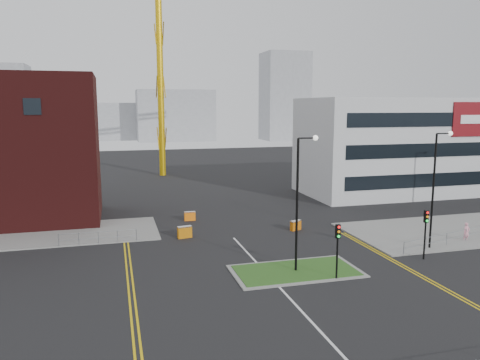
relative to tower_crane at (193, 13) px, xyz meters
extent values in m
plane|color=black|center=(-3.65, -56.60, -25.66)|extent=(200.00, 200.00, 0.00)
cube|color=slate|center=(18.35, -42.60, -25.60)|extent=(24.00, 10.00, 0.12)
cube|color=slate|center=(-1.65, -48.60, -25.62)|extent=(8.60, 4.60, 0.08)
cube|color=#1F4A18|center=(-1.65, -48.60, -25.60)|extent=(8.00, 4.00, 0.12)
cube|color=black|center=(-19.65, -33.62, -14.66)|extent=(1.40, 0.10, 1.40)
cube|color=silver|center=(22.35, -24.60, -19.66)|extent=(25.00, 12.00, 12.00)
cube|color=black|center=(22.35, -30.62, -23.17)|extent=(22.00, 0.10, 1.60)
cube|color=black|center=(22.35, -30.62, -19.66)|extent=(22.00, 0.10, 1.60)
cube|color=black|center=(22.35, -30.62, -16.16)|extent=(22.00, 0.10, 1.60)
cube|color=maroon|center=(28.35, -30.68, -16.16)|extent=(7.00, 0.15, 4.00)
cube|color=white|center=(28.35, -30.78, -16.16)|extent=(5.00, 0.05, 1.00)
cylinder|color=gold|center=(-5.65, -1.60, -9.10)|extent=(1.00, 1.00, 33.12)
cylinder|color=black|center=(-1.65, -48.60, -21.16)|extent=(0.16, 0.16, 9.00)
cylinder|color=black|center=(-1.05, -48.60, -16.66)|extent=(1.20, 0.10, 0.10)
sphere|color=silver|center=(-0.45, -48.60, -16.66)|extent=(0.36, 0.36, 0.36)
cylinder|color=black|center=(10.35, -46.60, -21.16)|extent=(0.16, 0.16, 9.00)
cylinder|color=black|center=(10.95, -46.60, -16.66)|extent=(1.20, 0.10, 0.10)
sphere|color=silver|center=(11.55, -46.60, -16.66)|extent=(0.36, 0.36, 0.36)
cylinder|color=black|center=(0.35, -50.60, -24.16)|extent=(0.12, 0.12, 3.00)
cube|color=black|center=(0.35, -50.60, -22.46)|extent=(0.28, 0.22, 0.90)
sphere|color=red|center=(0.35, -50.73, -22.16)|extent=(0.18, 0.18, 0.18)
sphere|color=orange|center=(0.35, -50.73, -22.46)|extent=(0.18, 0.18, 0.18)
sphere|color=#0CCC33|center=(0.35, -50.73, -22.76)|extent=(0.18, 0.18, 0.18)
cylinder|color=black|center=(8.35, -48.60, -24.16)|extent=(0.12, 0.12, 3.00)
cube|color=black|center=(8.35, -48.60, -22.46)|extent=(0.28, 0.22, 0.90)
sphere|color=red|center=(8.35, -48.73, -22.16)|extent=(0.18, 0.18, 0.18)
sphere|color=orange|center=(8.35, -48.73, -22.46)|extent=(0.18, 0.18, 0.18)
sphere|color=#0CCC33|center=(8.35, -48.73, -22.76)|extent=(0.18, 0.18, 0.18)
cylinder|color=gray|center=(-14.65, -38.60, -24.61)|extent=(6.00, 0.04, 0.04)
cylinder|color=gray|center=(-14.65, -38.60, -25.11)|extent=(6.00, 0.04, 0.04)
cylinder|color=gray|center=(-17.65, -38.60, -25.11)|extent=(0.05, 0.05, 1.10)
cylinder|color=gray|center=(-11.65, -38.60, -25.11)|extent=(0.05, 0.05, 1.10)
cylinder|color=gray|center=(7.35, -47.60, -25.11)|extent=(0.05, 0.05, 1.10)
cube|color=silver|center=(-3.65, -54.60, -25.66)|extent=(0.15, 30.00, 0.01)
cube|color=gold|center=(-12.65, -46.60, -25.66)|extent=(0.12, 24.00, 0.01)
cube|color=gold|center=(-12.35, -46.60, -25.66)|extent=(0.12, 24.00, 0.01)
cube|color=gold|center=(5.85, -50.60, -25.66)|extent=(0.12, 20.00, 0.01)
cube|color=gold|center=(6.15, -50.60, -25.66)|extent=(0.12, 20.00, 0.01)
cube|color=gray|center=(6.35, 73.40, -17.66)|extent=(24.00, 12.00, 16.00)
cube|color=gray|center=(41.35, 68.40, -11.66)|extent=(14.00, 12.00, 28.00)
cube|color=gray|center=(-11.65, 83.40, -19.66)|extent=(30.00, 12.00, 12.00)
imported|color=pink|center=(14.55, -45.67, -24.86)|extent=(0.60, 0.41, 1.61)
cube|color=orange|center=(-6.27, -32.60, -25.22)|extent=(1.07, 0.38, 0.88)
cube|color=silver|center=(-6.27, -32.60, -24.82)|extent=(1.07, 0.38, 0.11)
cube|color=#C7700B|center=(-7.65, -38.48, -25.16)|extent=(1.25, 0.60, 1.00)
cube|color=silver|center=(-7.65, -38.48, -24.71)|extent=(1.25, 0.60, 0.12)
cube|color=#CA620B|center=(2.34, -38.65, -25.21)|extent=(1.13, 0.76, 0.89)
cube|color=silver|center=(2.34, -38.65, -24.81)|extent=(1.13, 0.76, 0.11)
camera|label=1|loc=(-13.20, -76.71, -14.59)|focal=35.00mm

